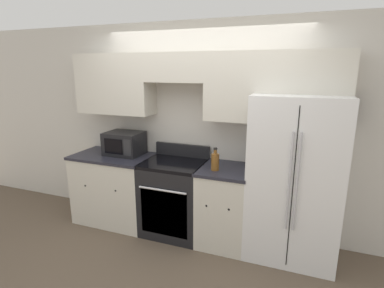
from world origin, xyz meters
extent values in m
plane|color=brown|center=(0.00, 0.00, 0.00)|extent=(12.00, 12.00, 0.00)
cube|color=beige|center=(0.00, 0.66, 1.30)|extent=(8.00, 0.06, 2.60)
cube|color=beige|center=(-1.12, 0.46, 1.85)|extent=(1.02, 0.33, 0.76)
cube|color=beige|center=(-0.24, 0.46, 2.05)|extent=(0.74, 0.33, 0.34)
cube|color=beige|center=(0.88, 0.46, 1.85)|extent=(1.50, 0.33, 0.76)
cube|color=beige|center=(-1.12, 0.31, 0.45)|extent=(1.02, 0.62, 0.90)
cube|color=#23232D|center=(-1.12, 0.31, 0.92)|extent=(1.04, 0.64, 0.03)
sphere|color=black|center=(-1.35, 0.00, 0.58)|extent=(0.03, 0.03, 0.03)
sphere|color=black|center=(-0.89, 0.00, 0.58)|extent=(0.03, 0.03, 0.03)
cube|color=beige|center=(0.41, 0.31, 0.45)|extent=(0.56, 0.62, 0.90)
cube|color=#23232D|center=(0.41, 0.31, 0.92)|extent=(0.58, 0.64, 0.03)
sphere|color=black|center=(0.29, 0.00, 0.58)|extent=(0.03, 0.03, 0.03)
sphere|color=black|center=(0.54, 0.00, 0.58)|extent=(0.03, 0.03, 0.03)
cube|color=black|center=(-0.24, 0.31, 0.45)|extent=(0.74, 0.62, 0.89)
cube|color=black|center=(-0.24, 0.01, 0.40)|extent=(0.59, 0.01, 0.57)
cube|color=black|center=(-0.24, 0.31, 0.91)|extent=(0.74, 0.62, 0.04)
cube|color=black|center=(-0.24, 0.59, 1.01)|extent=(0.74, 0.04, 0.16)
cylinder|color=silver|center=(-0.24, -0.02, 0.70)|extent=(0.59, 0.02, 0.02)
cube|color=white|center=(1.16, 0.38, 0.90)|extent=(0.94, 0.75, 1.79)
cube|color=black|center=(1.16, 0.00, 0.90)|extent=(0.01, 0.01, 1.65)
cylinder|color=#B7B7BC|center=(1.12, -0.02, 0.99)|extent=(0.02, 0.02, 0.99)
cylinder|color=#B7B7BC|center=(1.19, -0.02, 0.99)|extent=(0.02, 0.02, 0.99)
cube|color=black|center=(-0.99, 0.40, 1.08)|extent=(0.48, 0.37, 0.30)
cube|color=black|center=(-1.03, 0.21, 1.08)|extent=(0.26, 0.01, 0.19)
cube|color=#262628|center=(-0.82, 0.21, 1.08)|extent=(0.10, 0.01, 0.21)
cylinder|color=brown|center=(0.31, 0.21, 1.03)|extent=(0.09, 0.09, 0.19)
cylinder|color=brown|center=(0.31, 0.21, 1.15)|extent=(0.04, 0.04, 0.05)
cylinder|color=black|center=(0.31, 0.21, 1.18)|extent=(0.04, 0.04, 0.02)
camera|label=1|loc=(1.20, -2.86, 2.05)|focal=28.00mm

